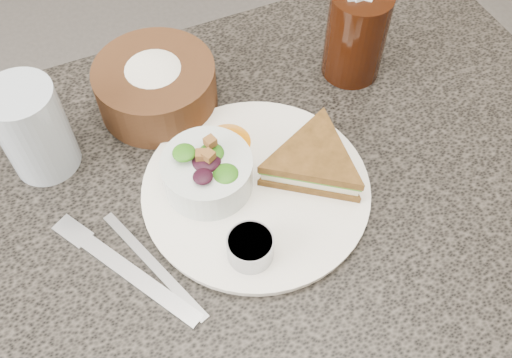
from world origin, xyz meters
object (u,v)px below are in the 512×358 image
object	(u,v)px
dinner_plate	(256,190)
cola_glass	(357,32)
bread_basket	(155,80)
dressing_ramekin	(250,248)
water_glass	(33,129)
dining_table	(255,317)
salad_bowl	(207,169)
sandwich	(314,162)

from	to	relation	value
dinner_plate	cola_glass	xyz separation A→B (m)	(0.22, 0.14, 0.07)
dinner_plate	bread_basket	distance (m)	0.21
dressing_ramekin	cola_glass	distance (m)	0.35
bread_basket	water_glass	bearing A→B (deg)	-167.74
cola_glass	dining_table	bearing A→B (deg)	-144.47
dining_table	cola_glass	xyz separation A→B (m)	(0.23, 0.16, 0.45)
dining_table	cola_glass	distance (m)	0.53
dining_table	water_glass	bearing A→B (deg)	141.08
dressing_ramekin	cola_glass	size ratio (longest dim) A/B	0.38
salad_bowl	water_glass	size ratio (longest dim) A/B	0.87
dining_table	salad_bowl	xyz separation A→B (m)	(-0.04, 0.05, 0.42)
salad_bowl	bread_basket	world-z (taller)	bread_basket
dinner_plate	bread_basket	world-z (taller)	bread_basket
sandwich	dressing_ramekin	xyz separation A→B (m)	(-0.12, -0.08, -0.00)
sandwich	bread_basket	distance (m)	0.25
dining_table	sandwich	distance (m)	0.42
dining_table	bread_basket	distance (m)	0.48
dining_table	dressing_ramekin	xyz separation A→B (m)	(-0.03, -0.06, 0.40)
dining_table	dressing_ramekin	bearing A→B (deg)	-117.63
salad_bowl	sandwich	bearing A→B (deg)	-15.44
sandwich	cola_glass	bearing A→B (deg)	82.95
dinner_plate	water_glass	size ratio (longest dim) A/B	2.20
salad_bowl	dressing_ramekin	distance (m)	0.11
dining_table	sandwich	bearing A→B (deg)	8.06
sandwich	dinner_plate	bearing A→B (deg)	-148.97
sandwich	bread_basket	world-z (taller)	bread_basket
salad_bowl	bread_basket	distance (m)	0.17
cola_glass	dinner_plate	bearing A→B (deg)	-146.51
dinner_plate	cola_glass	bearing A→B (deg)	33.49
dressing_ramekin	water_glass	world-z (taller)	water_glass
sandwich	salad_bowl	xyz separation A→B (m)	(-0.13, 0.04, 0.01)
salad_bowl	bread_basket	bearing A→B (deg)	93.91
cola_glass	water_glass	bearing A→B (deg)	178.19
dining_table	water_glass	xyz separation A→B (m)	(-0.22, 0.18, 0.44)
sandwich	water_glass	xyz separation A→B (m)	(-0.31, 0.16, 0.03)
bread_basket	sandwich	bearing A→B (deg)	-55.11
dressing_ramekin	bread_basket	world-z (taller)	bread_basket
dinner_plate	cola_glass	world-z (taller)	cola_glass
salad_bowl	cola_glass	xyz separation A→B (m)	(0.27, 0.12, 0.03)
dressing_ramekin	water_glass	distance (m)	0.31
dinner_plate	water_glass	xyz separation A→B (m)	(-0.23, 0.16, 0.06)
dinner_plate	sandwich	bearing A→B (deg)	-5.03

